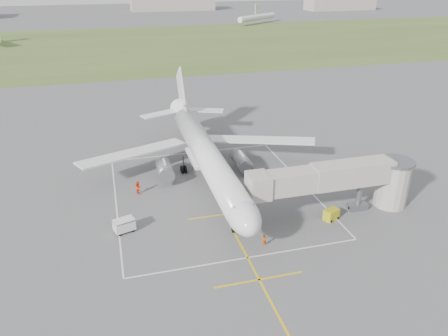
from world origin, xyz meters
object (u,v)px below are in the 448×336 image
object	(u,v)px
airliner	(206,154)
jet_bridge	(346,180)
gpu_unit	(331,214)
ramp_worker_nose	(264,240)
baggage_cart	(124,225)
ramp_worker_wing	(138,187)

from	to	relation	value
airliner	jet_bridge	xyz separation A→B (m)	(15.72, -14.25, 0.35)
airliner	gpu_unit	size ratio (longest dim) A/B	20.45
ramp_worker_nose	baggage_cart	bearing A→B (deg)	134.80
jet_bridge	baggage_cart	size ratio (longest dim) A/B	8.15
jet_bridge	ramp_worker_wing	world-z (taller)	jet_bridge
baggage_cart	ramp_worker_nose	distance (m)	17.62
jet_bridge	gpu_unit	size ratio (longest dim) A/B	10.24
gpu_unit	ramp_worker_wing	bearing A→B (deg)	125.98
baggage_cart	ramp_worker_wing	xyz separation A→B (m)	(2.59, 9.83, 0.08)
jet_bridge	gpu_unit	distance (m)	4.94
ramp_worker_wing	gpu_unit	bearing A→B (deg)	-158.67
jet_bridge	baggage_cart	bearing A→B (deg)	174.58
baggage_cart	jet_bridge	bearing A→B (deg)	-22.68
ramp_worker_nose	airliner	bearing A→B (deg)	78.08
gpu_unit	ramp_worker_wing	size ratio (longest dim) A/B	1.17
airliner	ramp_worker_nose	world-z (taller)	airliner
airliner	baggage_cart	distance (m)	17.90
jet_bridge	ramp_worker_wing	bearing A→B (deg)	154.52
baggage_cart	ramp_worker_wing	world-z (taller)	ramp_worker_wing
gpu_unit	baggage_cart	size ratio (longest dim) A/B	0.80
jet_bridge	ramp_worker_wing	size ratio (longest dim) A/B	11.94
airliner	ramp_worker_nose	distance (m)	19.55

